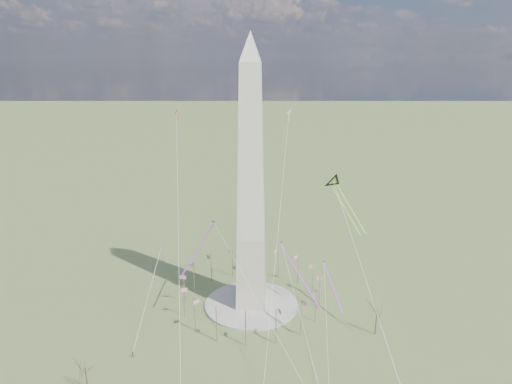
# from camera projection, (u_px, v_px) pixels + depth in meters

# --- Properties ---
(ground) EXTENTS (2000.00, 2000.00, 0.00)m
(ground) POSITION_uv_depth(u_px,v_px,m) (251.00, 305.00, 176.72)
(ground) COLOR #576633
(ground) RESTS_ON ground
(plaza) EXTENTS (36.00, 36.00, 0.80)m
(plaza) POSITION_uv_depth(u_px,v_px,m) (251.00, 304.00, 176.61)
(plaza) COLOR #A19F93
(plaza) RESTS_ON ground
(washington_monument) EXTENTS (15.56, 15.56, 100.00)m
(washington_monument) POSITION_uv_depth(u_px,v_px,m) (251.00, 186.00, 163.10)
(washington_monument) COLOR #BEB39F
(washington_monument) RESTS_ON plaza
(flagpole_ring) EXTENTS (54.40, 54.40, 13.00)m
(flagpole_ring) POSITION_uv_depth(u_px,v_px,m) (251.00, 288.00, 174.65)
(flagpole_ring) COLOR #B1B4B8
(flagpole_ring) RESTS_ON ground
(tree_near) EXTENTS (8.07, 8.07, 14.12)m
(tree_near) POSITION_uv_depth(u_px,v_px,m) (377.00, 308.00, 155.37)
(tree_near) COLOR #4E402F
(tree_near) RESTS_ON ground
(tree_far) EXTENTS (6.18, 6.18, 10.82)m
(tree_far) POSITION_uv_depth(u_px,v_px,m) (85.00, 367.00, 129.72)
(tree_far) COLOR #4E402F
(tree_far) RESTS_ON ground
(person_west) EXTENTS (1.07, 0.98, 1.76)m
(person_west) POSITION_uv_depth(u_px,v_px,m) (133.00, 355.00, 145.89)
(person_west) COLOR gray
(person_west) RESTS_ON ground
(kite_delta_black) EXTENTS (14.49, 20.80, 17.48)m
(kite_delta_black) POSITION_uv_depth(u_px,v_px,m) (335.00, 184.00, 165.64)
(kite_delta_black) COLOR black
(kite_delta_black) RESTS_ON ground
(kite_diamond_purple) EXTENTS (1.86, 2.83, 8.55)m
(kite_diamond_purple) POSITION_uv_depth(u_px,v_px,m) (162.00, 249.00, 175.42)
(kite_diamond_purple) COLOR #431A78
(kite_diamond_purple) RESTS_ON ground
(kite_streamer_left) EXTENTS (15.14, 20.90, 16.81)m
(kite_streamer_left) POSITION_uv_depth(u_px,v_px,m) (294.00, 265.00, 159.18)
(kite_streamer_left) COLOR #FF2835
(kite_streamer_left) RESTS_ON ground
(kite_streamer_mid) EXTENTS (10.17, 19.47, 14.41)m
(kite_streamer_mid) POSITION_uv_depth(u_px,v_px,m) (203.00, 240.00, 168.26)
(kite_streamer_mid) COLOR #FF2835
(kite_streamer_mid) RESTS_ON ground
(kite_streamer_right) EXTENTS (7.08, 18.03, 12.81)m
(kite_streamer_right) POSITION_uv_depth(u_px,v_px,m) (331.00, 280.00, 173.97)
(kite_streamer_right) COLOR #FF2835
(kite_streamer_right) RESTS_ON ground
(kite_small_red) EXTENTS (1.66, 1.84, 5.07)m
(kite_small_red) POSITION_uv_depth(u_px,v_px,m) (177.00, 113.00, 188.83)
(kite_small_red) COLOR red
(kite_small_red) RESTS_ON ground
(kite_small_white) EXTENTS (1.90, 1.68, 5.08)m
(kite_small_white) POSITION_uv_depth(u_px,v_px,m) (289.00, 113.00, 193.24)
(kite_small_white) COLOR white
(kite_small_white) RESTS_ON ground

